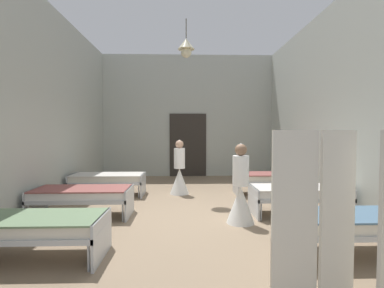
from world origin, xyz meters
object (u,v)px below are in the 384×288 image
at_px(bed_left_row_0, 31,227).
at_px(nurse_mid_aisle, 179,175).
at_px(bed_left_row_1, 83,195).
at_px(nurse_near_aisle, 241,195).
at_px(bed_right_row_1, 299,193).
at_px(privacy_screen, 340,225).
at_px(bed_right_row_0, 356,223).
at_px(bed_right_row_2, 270,178).
at_px(bed_left_row_2, 108,179).

height_order(bed_left_row_0, nurse_mid_aisle, nurse_mid_aisle).
height_order(bed_left_row_1, nurse_near_aisle, nurse_near_aisle).
bearing_deg(bed_right_row_1, bed_left_row_0, -156.48).
bearing_deg(privacy_screen, bed_left_row_0, 137.88).
relative_size(bed_left_row_0, nurse_near_aisle, 1.28).
distance_m(bed_left_row_0, nurse_mid_aisle, 4.37).
xyz_separation_m(bed_right_row_0, nurse_near_aisle, (-1.29, 1.41, 0.09)).
bearing_deg(bed_right_row_2, bed_right_row_1, -90.00).
height_order(bed_left_row_0, bed_right_row_0, same).
bearing_deg(bed_left_row_0, nurse_mid_aisle, 64.18).
relative_size(bed_right_row_2, nurse_near_aisle, 1.28).
bearing_deg(bed_left_row_1, bed_right_row_2, 23.52).
relative_size(bed_left_row_2, nurse_mid_aisle, 1.28).
xyz_separation_m(bed_left_row_2, nurse_mid_aisle, (1.90, 0.13, 0.09)).
relative_size(nurse_near_aisle, nurse_mid_aisle, 1.00).
height_order(bed_left_row_0, privacy_screen, privacy_screen).
xyz_separation_m(nurse_mid_aisle, privacy_screen, (1.51, -5.21, 0.32)).
distance_m(bed_left_row_1, nurse_mid_aisle, 2.79).
height_order(bed_right_row_2, nurse_mid_aisle, nurse_mid_aisle).
xyz_separation_m(bed_left_row_2, privacy_screen, (3.42, -5.08, 0.41)).
xyz_separation_m(bed_left_row_2, bed_right_row_2, (4.37, 0.00, 0.00)).
distance_m(bed_right_row_0, privacy_screen, 1.64).
bearing_deg(bed_right_row_1, nurse_near_aisle, -159.35).
relative_size(nurse_near_aisle, privacy_screen, 0.87).
bearing_deg(privacy_screen, nurse_near_aisle, 75.67).
bearing_deg(privacy_screen, bed_right_row_1, 51.74).
xyz_separation_m(bed_left_row_0, bed_right_row_0, (4.37, 0.00, 0.00)).
bearing_deg(bed_right_row_2, nurse_near_aisle, -118.46).
distance_m(bed_left_row_0, bed_right_row_1, 4.76).
height_order(nurse_near_aisle, privacy_screen, privacy_screen).
xyz_separation_m(bed_right_row_0, nurse_mid_aisle, (-2.46, 3.93, 0.09)).
height_order(nurse_mid_aisle, privacy_screen, privacy_screen).
bearing_deg(bed_left_row_2, bed_left_row_0, -90.00).
relative_size(bed_right_row_1, privacy_screen, 1.12).
relative_size(bed_left_row_0, bed_left_row_2, 1.00).
relative_size(bed_left_row_0, bed_right_row_0, 1.00).
height_order(bed_left_row_1, nurse_mid_aisle, nurse_mid_aisle).
distance_m(bed_right_row_2, privacy_screen, 5.18).
height_order(bed_right_row_0, privacy_screen, privacy_screen).
bearing_deg(nurse_near_aisle, bed_right_row_1, -85.73).
bearing_deg(privacy_screen, bed_left_row_2, 102.31).
height_order(bed_right_row_0, bed_right_row_1, same).
xyz_separation_m(bed_right_row_0, bed_right_row_1, (0.00, 1.90, 0.00)).
bearing_deg(bed_right_row_2, bed_right_row_0, -90.00).
relative_size(bed_left_row_1, bed_right_row_2, 1.00).
distance_m(bed_right_row_1, bed_right_row_2, 1.90).
bearing_deg(bed_right_row_0, nurse_near_aisle, 132.49).
bearing_deg(nurse_mid_aisle, nurse_near_aisle, 12.77).
xyz_separation_m(bed_left_row_1, nurse_near_aisle, (3.07, -0.49, 0.09)).
bearing_deg(bed_left_row_2, nurse_near_aisle, -37.86).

